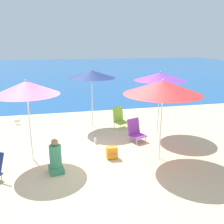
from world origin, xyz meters
TOP-DOWN VIEW (x-y plane):
  - ground_plane at (0.00, 0.00)m, footprint 60.00×60.00m
  - sea_water at (0.00, 25.05)m, footprint 60.00×40.00m
  - beach_umbrella_navy at (0.09, 2.89)m, footprint 1.75×1.75m
  - beach_umbrella_purple at (2.23, 1.64)m, footprint 1.76×1.76m
  - beach_umbrella_pink at (-1.94, 0.40)m, footprint 1.67×1.67m
  - beach_umbrella_red at (1.47, -0.30)m, footprint 2.04×2.04m
  - beach_chair_lime at (1.06, 2.54)m, footprint 0.59×0.61m
  - beach_chair_purple at (1.23, 1.09)m, footprint 0.62×0.63m
  - person_seated_near at (-1.32, -0.47)m, footprint 0.40×0.44m
  - backpack_orange at (0.19, -0.02)m, footprint 0.30×0.22m
  - water_bottle at (-0.09, 1.12)m, footprint 0.07×0.07m
  - seagull at (-2.77, 3.74)m, footprint 0.27×0.11m

SIDE VIEW (x-z plane):
  - ground_plane at x=0.00m, z-range 0.00..0.00m
  - sea_water at x=0.00m, z-range 0.00..0.01m
  - water_bottle at x=-0.09m, z-range -0.03..0.24m
  - seagull at x=-2.77m, z-range 0.03..0.25m
  - backpack_orange at x=0.19m, z-range 0.00..0.33m
  - beach_chair_purple at x=1.23m, z-range -0.02..0.70m
  - person_seated_near at x=-1.32m, z-range -0.08..0.81m
  - beach_chair_lime at x=1.06m, z-range -0.02..0.75m
  - beach_umbrella_pink at x=-1.94m, z-range 0.88..3.09m
  - beach_umbrella_red at x=1.47m, z-range 0.88..3.09m
  - beach_umbrella_navy at x=0.09m, z-range 0.90..3.07m
  - beach_umbrella_purple at x=2.23m, z-range 0.91..3.08m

